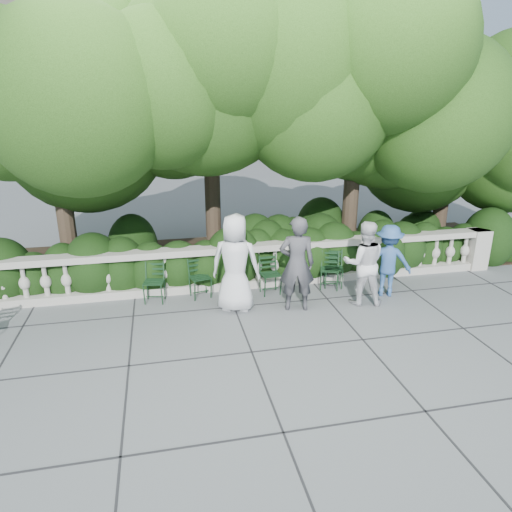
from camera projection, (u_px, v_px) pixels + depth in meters
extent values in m
plane|color=#55595D|center=(267.00, 322.00, 8.67)|extent=(90.00, 90.00, 0.00)
cube|color=#9E998E|center=(249.00, 283.00, 10.30)|extent=(12.00, 0.32, 0.18)
cube|color=#9E998E|center=(248.00, 247.00, 10.03)|extent=(12.00, 0.36, 0.14)
cube|color=#9E998E|center=(477.00, 249.00, 11.31)|extent=(0.44, 0.44, 1.00)
cylinder|color=#3F3023|center=(66.00, 219.00, 10.56)|extent=(0.40, 0.40, 2.80)
ellipsoid|color=#1A390F|center=(47.00, 117.00, 9.41)|extent=(5.28, 5.28, 3.96)
cylinder|color=#3F3023|center=(213.00, 195.00, 11.71)|extent=(0.40, 0.40, 3.40)
ellipsoid|color=#1A390F|center=(212.00, 80.00, 10.34)|extent=(6.24, 6.24, 4.68)
cylinder|color=#3F3023|center=(350.00, 202.00, 11.82)|extent=(0.40, 0.40, 3.00)
ellipsoid|color=#1A390F|center=(365.00, 104.00, 10.61)|extent=(5.52, 5.52, 4.14)
cylinder|color=#3F3023|center=(442.00, 200.00, 12.94)|extent=(0.40, 0.40, 2.60)
ellipsoid|color=#1A390F|center=(461.00, 124.00, 11.89)|extent=(4.80, 4.80, 3.60)
imported|color=silver|center=(235.00, 263.00, 8.90)|extent=(1.12, 0.92, 1.97)
imported|color=#3F3F44|center=(297.00, 264.00, 8.93)|extent=(0.78, 0.59, 1.92)
imported|color=silver|center=(364.00, 263.00, 9.22)|extent=(0.99, 0.86, 1.75)
imported|color=#2F548D|center=(388.00, 261.00, 9.66)|extent=(1.14, 0.88, 1.56)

